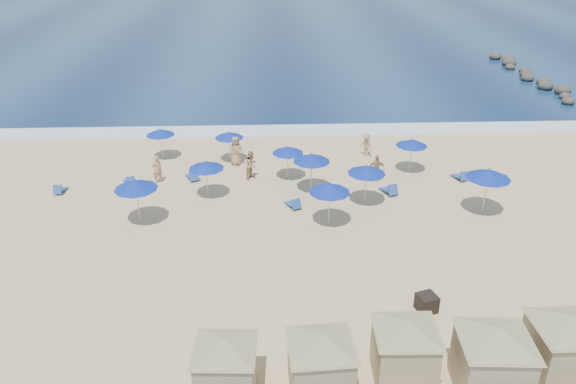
% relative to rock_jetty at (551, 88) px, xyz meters
% --- Properties ---
extents(ground, '(160.00, 160.00, 0.00)m').
position_rel_rock_jetty_xyz_m(ground, '(-24.01, -24.90, -0.36)').
color(ground, '#DAB88A').
rests_on(ground, ground).
extents(ocean, '(160.00, 80.00, 0.06)m').
position_rel_rock_jetty_xyz_m(ocean, '(-24.01, 30.10, -0.33)').
color(ocean, '#0D224B').
rests_on(ocean, ground).
extents(surf_line, '(160.00, 2.50, 0.08)m').
position_rel_rock_jetty_xyz_m(surf_line, '(-24.01, -9.40, -0.32)').
color(surf_line, white).
rests_on(surf_line, ground).
extents(rock_jetty, '(2.56, 26.66, 0.96)m').
position_rel_rock_jetty_xyz_m(rock_jetty, '(0.00, 0.00, 0.00)').
color(rock_jetty, '#302B28').
rests_on(rock_jetty, ground).
extents(trash_bin, '(0.92, 0.92, 0.73)m').
position_rel_rock_jetty_xyz_m(trash_bin, '(-19.48, -30.57, 0.00)').
color(trash_bin, black).
rests_on(trash_bin, ground).
extents(cabana_0, '(4.08, 4.08, 2.56)m').
position_rel_rock_jetty_xyz_m(cabana_0, '(-27.24, -34.63, 1.10)').
color(cabana_0, tan).
rests_on(cabana_0, ground).
extents(cabana_1, '(4.31, 4.31, 2.71)m').
position_rel_rock_jetty_xyz_m(cabana_1, '(-24.15, -34.69, 1.19)').
color(cabana_1, tan).
rests_on(cabana_1, ground).
extents(cabana_2, '(4.31, 4.31, 2.71)m').
position_rel_rock_jetty_xyz_m(cabana_2, '(-21.27, -34.13, 1.19)').
color(cabana_2, tan).
rests_on(cabana_2, ground).
extents(cabana_3, '(4.67, 4.67, 2.94)m').
position_rel_rock_jetty_xyz_m(cabana_3, '(-18.57, -34.87, 1.32)').
color(cabana_3, tan).
rests_on(cabana_3, ground).
extents(cabana_4, '(4.56, 4.56, 2.86)m').
position_rel_rock_jetty_xyz_m(cabana_4, '(-15.90, -34.29, 1.28)').
color(cabana_4, tan).
rests_on(cabana_4, ground).
extents(umbrella_0, '(2.22, 2.22, 2.53)m').
position_rel_rock_jetty_xyz_m(umbrella_0, '(-32.39, -22.84, 1.83)').
color(umbrella_0, '#A5A8AD').
rests_on(umbrella_0, ground).
extents(umbrella_1, '(1.86, 1.86, 2.11)m').
position_rel_rock_jetty_xyz_m(umbrella_1, '(-32.60, -14.22, 1.47)').
color(umbrella_1, '#A5A8AD').
rests_on(umbrella_1, ground).
extents(umbrella_2, '(1.98, 1.98, 2.25)m').
position_rel_rock_jetty_xyz_m(umbrella_2, '(-29.14, -19.96, 1.59)').
color(umbrella_2, '#A5A8AD').
rests_on(umbrella_2, ground).
extents(umbrella_3, '(1.85, 1.85, 2.11)m').
position_rel_rock_jetty_xyz_m(umbrella_3, '(-28.15, -14.89, 1.46)').
color(umbrella_3, '#A5A8AD').
rests_on(umbrella_3, ground).
extents(umbrella_4, '(1.90, 1.90, 2.16)m').
position_rel_rock_jetty_xyz_m(umbrella_4, '(-24.53, -17.71, 1.51)').
color(umbrella_4, '#A5A8AD').
rests_on(umbrella_4, ground).
extents(umbrella_5, '(2.11, 2.11, 2.40)m').
position_rel_rock_jetty_xyz_m(umbrella_5, '(-22.67, -23.42, 1.72)').
color(umbrella_5, '#A5A8AD').
rests_on(umbrella_5, ground).
extents(umbrella_6, '(2.13, 2.13, 2.42)m').
position_rel_rock_jetty_xyz_m(umbrella_6, '(-23.27, -19.51, 1.74)').
color(umbrella_6, '#A5A8AD').
rests_on(umbrella_6, ground).
extents(umbrella_7, '(2.09, 2.09, 2.37)m').
position_rel_rock_jetty_xyz_m(umbrella_7, '(-20.43, -21.18, 1.70)').
color(umbrella_7, '#A5A8AD').
rests_on(umbrella_7, ground).
extents(umbrella_8, '(1.95, 1.95, 2.21)m').
position_rel_rock_jetty_xyz_m(umbrella_8, '(-16.95, -16.96, 1.56)').
color(umbrella_8, '#A5A8AD').
rests_on(umbrella_8, ground).
extents(umbrella_9, '(2.34, 2.34, 2.66)m').
position_rel_rock_jetty_xyz_m(umbrella_9, '(-14.32, -22.54, 1.95)').
color(umbrella_9, '#A5A8AD').
rests_on(umbrella_9, ground).
extents(beach_chair_0, '(0.57, 1.15, 0.61)m').
position_rel_rock_jetty_xyz_m(beach_chair_0, '(-37.68, -19.12, -0.15)').
color(beach_chair_0, '#294B98').
rests_on(beach_chair_0, ground).
extents(beach_chair_1, '(0.96, 1.27, 0.64)m').
position_rel_rock_jetty_xyz_m(beach_chair_1, '(-33.91, -18.17, -0.14)').
color(beach_chair_1, '#294B98').
rests_on(beach_chair_1, ground).
extents(beach_chair_2, '(1.00, 1.40, 0.70)m').
position_rel_rock_jetty_xyz_m(beach_chair_2, '(-30.26, -17.62, -0.12)').
color(beach_chair_2, '#294B98').
rests_on(beach_chair_2, ground).
extents(beach_chair_3, '(0.96, 1.28, 0.64)m').
position_rel_rock_jetty_xyz_m(beach_chair_3, '(-24.36, -21.49, -0.14)').
color(beach_chair_3, '#294B98').
rests_on(beach_chair_3, ground).
extents(beach_chair_4, '(0.97, 1.42, 0.71)m').
position_rel_rock_jetty_xyz_m(beach_chair_4, '(-18.80, -20.01, -0.11)').
color(beach_chair_4, '#294B98').
rests_on(beach_chair_4, ground).
extents(beach_chair_5, '(0.86, 1.27, 0.64)m').
position_rel_rock_jetty_xyz_m(beach_chair_5, '(-14.16, -18.29, -0.14)').
color(beach_chair_5, '#294B98').
rests_on(beach_chair_5, ground).
extents(beachgoer_0, '(0.74, 0.68, 1.70)m').
position_rel_rock_jetty_xyz_m(beachgoer_0, '(-32.29, -17.89, 0.49)').
color(beachgoer_0, tan).
rests_on(beachgoer_0, ground).
extents(beachgoer_1, '(1.02, 1.08, 1.76)m').
position_rel_rock_jetty_xyz_m(beachgoer_1, '(-26.70, -17.57, 0.52)').
color(beachgoer_1, tan).
rests_on(beachgoer_1, ground).
extents(beachgoer_2, '(1.01, 0.50, 1.67)m').
position_rel_rock_jetty_xyz_m(beachgoer_2, '(-19.28, -18.31, 0.47)').
color(beachgoer_2, tan).
rests_on(beachgoer_2, ground).
extents(beachgoer_3, '(1.09, 1.18, 1.60)m').
position_rel_rock_jetty_xyz_m(beachgoer_3, '(-19.27, -14.39, 0.44)').
color(beachgoer_3, tan).
rests_on(beachgoer_3, ground).
extents(beachgoer_4, '(1.10, 0.97, 1.90)m').
position_rel_rock_jetty_xyz_m(beachgoer_4, '(-27.73, -15.47, 0.59)').
color(beachgoer_4, tan).
rests_on(beachgoer_4, ground).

